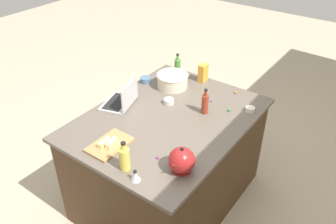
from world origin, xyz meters
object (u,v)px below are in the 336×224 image
object	(u,v)px
mixing_bowl_large	(172,80)
kettle	(182,161)
ramekin_small	(250,109)
bottle_olive	(177,66)
bottle_oil	(125,158)
candy_bag	(203,73)
butter_stick_left	(104,142)
butter_stick_right	(112,143)
bottle_soy	(205,104)
laptop	(122,100)
kitchen_timer	(135,176)
cutting_board	(110,145)
ramekin_medium	(145,80)
ramekin_wide	(169,101)

from	to	relation	value
mixing_bowl_large	kettle	bearing A→B (deg)	38.52
ramekin_small	bottle_olive	bearing A→B (deg)	-102.59
bottle_oil	candy_bag	size ratio (longest dim) A/B	1.28
butter_stick_left	butter_stick_right	bearing A→B (deg)	121.78
bottle_soy	butter_stick_right	size ratio (longest dim) A/B	2.00
laptop	kitchen_timer	world-z (taller)	laptop
mixing_bowl_large	butter_stick_right	xyz separation A→B (m)	(0.97, 0.16, -0.03)
bottle_soy	ramekin_small	distance (m)	0.38
cutting_board	kitchen_timer	size ratio (longest dim) A/B	4.15
butter_stick_right	butter_stick_left	bearing A→B (deg)	-58.22
bottle_olive	kettle	distance (m)	1.36
bottle_olive	ramekin_small	bearing A→B (deg)	77.41
ramekin_medium	kitchen_timer	distance (m)	1.29
bottle_soy	candy_bag	world-z (taller)	bottle_soy
laptop	kettle	bearing A→B (deg)	66.85
ramekin_medium	candy_bag	world-z (taller)	candy_bag
mixing_bowl_large	ramekin_medium	distance (m)	0.27
bottle_oil	ramekin_small	world-z (taller)	bottle_oil
cutting_board	ramekin_wide	distance (m)	0.71
bottle_oil	mixing_bowl_large	bearing A→B (deg)	-160.19
ramekin_medium	mixing_bowl_large	bearing A→B (deg)	107.29
bottle_soy	bottle_olive	size ratio (longest dim) A/B	1.03
bottle_soy	bottle_olive	bearing A→B (deg)	-127.13
kitchen_timer	bottle_soy	bearing A→B (deg)	-177.07
candy_bag	bottle_oil	bearing A→B (deg)	9.36
bottle_oil	laptop	bearing A→B (deg)	-136.17
bottle_oil	cutting_board	world-z (taller)	bottle_oil
ramekin_small	kitchen_timer	size ratio (longest dim) A/B	1.00
ramekin_small	ramekin_medium	distance (m)	1.02
laptop	bottle_soy	xyz separation A→B (m)	(-0.31, 0.62, 0.04)
laptop	bottle_olive	distance (m)	0.74
laptop	candy_bag	distance (m)	0.83
cutting_board	bottle_oil	bearing A→B (deg)	65.94
mixing_bowl_large	cutting_board	distance (m)	0.98
mixing_bowl_large	kettle	world-z (taller)	kettle
cutting_board	kettle	bearing A→B (deg)	99.59
cutting_board	candy_bag	bearing A→B (deg)	178.59
candy_bag	bottle_olive	bearing A→B (deg)	-84.31
butter_stick_right	ramekin_wide	bearing A→B (deg)	-178.83
ramekin_medium	kettle	bearing A→B (deg)	50.12
kitchen_timer	ramekin_wide	bearing A→B (deg)	-157.07
ramekin_small	candy_bag	bearing A→B (deg)	-110.43
mixing_bowl_large	butter_stick_right	bearing A→B (deg)	9.44
ramekin_medium	kitchen_timer	size ratio (longest dim) A/B	1.27
butter_stick_left	ramekin_small	size ratio (longest dim) A/B	1.43
bottle_olive	kettle	size ratio (longest dim) A/B	1.00
cutting_board	ramekin_small	size ratio (longest dim) A/B	4.16
bottle_olive	ramekin_medium	size ratio (longest dim) A/B	2.18
bottle_oil	ramekin_wide	distance (m)	0.86
bottle_oil	ramekin_medium	distance (m)	1.19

